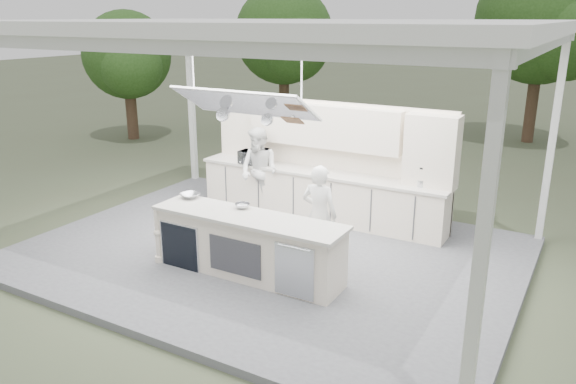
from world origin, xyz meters
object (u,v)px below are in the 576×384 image
Objects in this scene: demo_island at (247,245)px; back_counter at (319,194)px; head_chef at (319,215)px; sous_chef at (259,171)px.

back_counter is (-0.18, 2.81, 0.00)m from demo_island.
head_chef is 2.59m from sous_chef.
head_chef is 0.93× the size of sous_chef.
sous_chef is (-1.34, 2.46, 0.39)m from demo_island.
sous_chef reaches higher than head_chef.
back_counter is at bearing 93.63° from demo_island.
head_chef reaches higher than back_counter.
sous_chef is at bearing -163.21° from back_counter.
head_chef is (0.93, -1.87, 0.33)m from back_counter.
head_chef is at bearing -27.90° from sous_chef.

